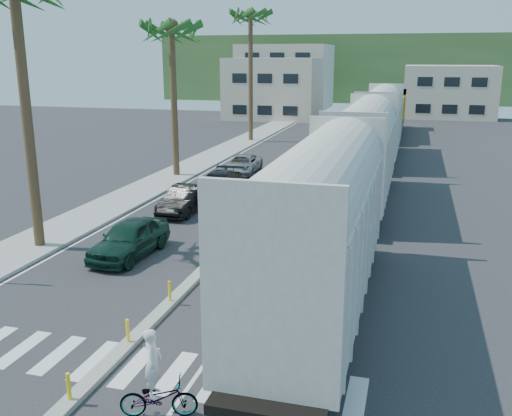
{
  "coord_description": "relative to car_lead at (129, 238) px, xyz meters",
  "views": [
    {
      "loc": [
        7.62,
        -14.55,
        8.22
      ],
      "look_at": [
        1.41,
        7.92,
        2.0
      ],
      "focal_mm": 40.0,
      "sensor_mm": 36.0,
      "label": 1
    }
  ],
  "objects": [
    {
      "name": "car_rear",
      "position": [
        -0.52,
        18.26,
        -0.13
      ],
      "size": [
        2.54,
        4.86,
        1.3
      ],
      "primitive_type": "imported",
      "rotation": [
        0.0,
        0.0,
        0.04
      ],
      "color": "#9A9C9F",
      "rests_on": "ground"
    },
    {
      "name": "median",
      "position": [
        3.63,
        13.87,
        -0.7
      ],
      "size": [
        0.45,
        60.0,
        0.85
      ],
      "color": "gray",
      "rests_on": "ground"
    },
    {
      "name": "buildings",
      "position": [
        -2.78,
        65.57,
        3.58
      ],
      "size": [
        38.0,
        27.0,
        10.0
      ],
      "color": "#B7A891",
      "rests_on": "ground"
    },
    {
      "name": "car_third",
      "position": [
        0.22,
        10.79,
        -0.02
      ],
      "size": [
        2.23,
        5.28,
        1.52
      ],
      "primitive_type": "imported",
      "rotation": [
        0.0,
        0.0,
        0.01
      ],
      "color": "black",
      "rests_on": "ground"
    },
    {
      "name": "crosswalk",
      "position": [
        3.63,
        -8.09,
        -0.78
      ],
      "size": [
        14.0,
        2.2,
        0.01
      ],
      "primitive_type": "cube",
      "color": "silver",
      "rests_on": "ground"
    },
    {
      "name": "car_second",
      "position": [
        -0.44,
        7.11,
        -0.06
      ],
      "size": [
        1.65,
        4.45,
        1.45
      ],
      "primitive_type": "imported",
      "rotation": [
        0.0,
        0.0,
        -0.01
      ],
      "color": "black",
      "rests_on": "ground"
    },
    {
      "name": "palm_trees",
      "position": [
        -4.47,
        16.61,
        10.02
      ],
      "size": [
        3.5,
        37.2,
        13.75
      ],
      "color": "brown",
      "rests_on": "ground"
    },
    {
      "name": "ground",
      "position": [
        3.63,
        -6.09,
        -0.78
      ],
      "size": [
        140.0,
        140.0,
        0.0
      ],
      "primitive_type": "plane",
      "color": "#28282B",
      "rests_on": "ground"
    },
    {
      "name": "hillside",
      "position": [
        3.63,
        93.91,
        5.22
      ],
      "size": [
        80.0,
        20.0,
        12.0
      ],
      "primitive_type": "cube",
      "color": "#385628",
      "rests_on": "ground"
    },
    {
      "name": "rails",
      "position": [
        8.63,
        21.91,
        -0.75
      ],
      "size": [
        1.56,
        100.0,
        0.06
      ],
      "color": "black",
      "rests_on": "ground"
    },
    {
      "name": "freight_train",
      "position": [
        8.63,
        17.07,
        2.12
      ],
      "size": [
        3.0,
        60.94,
        5.85
      ],
      "color": "#AFAEA1",
      "rests_on": "ground"
    },
    {
      "name": "car_lead",
      "position": [
        0.0,
        0.0,
        0.0
      ],
      "size": [
        2.36,
        4.8,
        1.57
      ],
      "primitive_type": "imported",
      "rotation": [
        0.0,
        0.0,
        -0.05
      ],
      "color": "#103124",
      "rests_on": "ground"
    },
    {
      "name": "lane_markings",
      "position": [
        1.48,
        18.91,
        -0.78
      ],
      "size": [
        9.42,
        90.0,
        0.01
      ],
      "color": "silver",
      "rests_on": "ground"
    },
    {
      "name": "sidewalk",
      "position": [
        -4.87,
        18.91,
        -0.71
      ],
      "size": [
        3.0,
        90.0,
        0.15
      ],
      "primitive_type": "cube",
      "color": "gray",
      "rests_on": "ground"
    },
    {
      "name": "cyclist",
      "position": [
        5.9,
        -9.92,
        -0.09
      ],
      "size": [
        1.66,
        2.19,
        2.23
      ],
      "rotation": [
        0.0,
        0.0,
        1.87
      ],
      "color": "#9EA0A5",
      "rests_on": "ground"
    }
  ]
}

